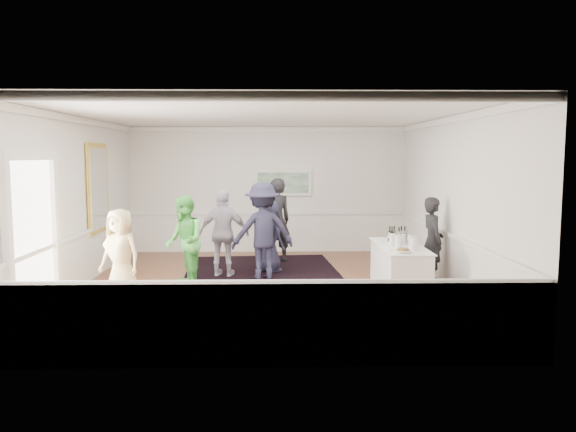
{
  "coord_description": "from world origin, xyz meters",
  "views": [
    {
      "loc": [
        0.22,
        -10.34,
        2.47
      ],
      "look_at": [
        0.45,
        0.2,
        1.33
      ],
      "focal_mm": 35.0,
      "sensor_mm": 36.0,
      "label": 1
    }
  ],
  "objects_px": {
    "serving_table": "(400,268)",
    "guest_dark_a": "(263,231)",
    "bartender": "(432,241)",
    "guest_tan": "(121,255)",
    "guest_dark_b": "(276,221)",
    "guest_lilac": "(224,233)",
    "guest_green": "(184,241)",
    "nut_bowl": "(403,251)",
    "guest_navy": "(270,236)",
    "ice_bucket": "(400,238)"
  },
  "relations": [
    {
      "from": "guest_dark_b",
      "to": "guest_lilac",
      "type": "bearing_deg",
      "value": 30.2
    },
    {
      "from": "guest_lilac",
      "to": "nut_bowl",
      "type": "height_order",
      "value": "guest_lilac"
    },
    {
      "from": "guest_tan",
      "to": "nut_bowl",
      "type": "relative_size",
      "value": 5.69
    },
    {
      "from": "guest_tan",
      "to": "guest_dark_b",
      "type": "xyz_separation_m",
      "value": [
        2.63,
        3.42,
        0.18
      ]
    },
    {
      "from": "guest_lilac",
      "to": "nut_bowl",
      "type": "relative_size",
      "value": 6.39
    },
    {
      "from": "guest_lilac",
      "to": "ice_bucket",
      "type": "bearing_deg",
      "value": 173.11
    },
    {
      "from": "guest_green",
      "to": "guest_lilac",
      "type": "distance_m",
      "value": 1.12
    },
    {
      "from": "guest_lilac",
      "to": "guest_green",
      "type": "bearing_deg",
      "value": 65.46
    },
    {
      "from": "guest_dark_b",
      "to": "bartender",
      "type": "bearing_deg",
      "value": 118.36
    },
    {
      "from": "guest_lilac",
      "to": "serving_table",
      "type": "bearing_deg",
      "value": 170.39
    },
    {
      "from": "bartender",
      "to": "nut_bowl",
      "type": "bearing_deg",
      "value": 140.74
    },
    {
      "from": "guest_tan",
      "to": "nut_bowl",
      "type": "xyz_separation_m",
      "value": [
        4.78,
        -0.1,
        0.08
      ]
    },
    {
      "from": "serving_table",
      "to": "nut_bowl",
      "type": "xyz_separation_m",
      "value": [
        -0.12,
        -0.78,
        0.45
      ]
    },
    {
      "from": "bartender",
      "to": "nut_bowl",
      "type": "distance_m",
      "value": 1.46
    },
    {
      "from": "ice_bucket",
      "to": "bartender",
      "type": "bearing_deg",
      "value": 21.05
    },
    {
      "from": "nut_bowl",
      "to": "guest_dark_b",
      "type": "bearing_deg",
      "value": 121.4
    },
    {
      "from": "guest_tan",
      "to": "guest_green",
      "type": "xyz_separation_m",
      "value": [
        0.91,
        1.04,
        0.08
      ]
    },
    {
      "from": "bartender",
      "to": "guest_dark_a",
      "type": "bearing_deg",
      "value": 74.45
    },
    {
      "from": "guest_tan",
      "to": "guest_dark_a",
      "type": "distance_m",
      "value": 2.93
    },
    {
      "from": "guest_tan",
      "to": "guest_dark_b",
      "type": "height_order",
      "value": "guest_dark_b"
    },
    {
      "from": "serving_table",
      "to": "guest_green",
      "type": "distance_m",
      "value": 4.03
    },
    {
      "from": "guest_tan",
      "to": "ice_bucket",
      "type": "distance_m",
      "value": 5.01
    },
    {
      "from": "guest_green",
      "to": "nut_bowl",
      "type": "height_order",
      "value": "guest_green"
    },
    {
      "from": "guest_lilac",
      "to": "ice_bucket",
      "type": "xyz_separation_m",
      "value": [
        3.37,
        -1.11,
        0.06
      ]
    },
    {
      "from": "guest_tan",
      "to": "guest_dark_b",
      "type": "distance_m",
      "value": 4.32
    },
    {
      "from": "guest_lilac",
      "to": "guest_dark_a",
      "type": "height_order",
      "value": "guest_dark_a"
    },
    {
      "from": "guest_navy",
      "to": "nut_bowl",
      "type": "xyz_separation_m",
      "value": [
        2.29,
        -2.47,
        0.11
      ]
    },
    {
      "from": "guest_tan",
      "to": "guest_dark_b",
      "type": "relative_size",
      "value": 0.81
    },
    {
      "from": "guest_dark_b",
      "to": "ice_bucket",
      "type": "height_order",
      "value": "guest_dark_b"
    },
    {
      "from": "guest_green",
      "to": "guest_lilac",
      "type": "relative_size",
      "value": 0.98
    },
    {
      "from": "bartender",
      "to": "guest_dark_b",
      "type": "relative_size",
      "value": 0.87
    },
    {
      "from": "guest_navy",
      "to": "serving_table",
      "type": "bearing_deg",
      "value": -165.5
    },
    {
      "from": "guest_green",
      "to": "guest_navy",
      "type": "distance_m",
      "value": 2.07
    },
    {
      "from": "guest_dark_a",
      "to": "guest_lilac",
      "type": "bearing_deg",
      "value": -29.04
    },
    {
      "from": "guest_green",
      "to": "guest_dark_b",
      "type": "relative_size",
      "value": 0.89
    },
    {
      "from": "guest_tan",
      "to": "bartender",
      "type": "bearing_deg",
      "value": 36.21
    },
    {
      "from": "guest_lilac",
      "to": "guest_dark_a",
      "type": "bearing_deg",
      "value": 175.78
    },
    {
      "from": "guest_green",
      "to": "ice_bucket",
      "type": "bearing_deg",
      "value": 66.22
    },
    {
      "from": "guest_green",
      "to": "bartender",
      "type": "bearing_deg",
      "value": 69.77
    },
    {
      "from": "serving_table",
      "to": "guest_tan",
      "type": "height_order",
      "value": "guest_tan"
    },
    {
      "from": "guest_dark_b",
      "to": "nut_bowl",
      "type": "relative_size",
      "value": 7.01
    },
    {
      "from": "guest_navy",
      "to": "guest_lilac",
      "type": "bearing_deg",
      "value": 74.06
    },
    {
      "from": "serving_table",
      "to": "bartender",
      "type": "relative_size",
      "value": 1.22
    },
    {
      "from": "guest_green",
      "to": "guest_lilac",
      "type": "xyz_separation_m",
      "value": [
        0.66,
        0.91,
        0.02
      ]
    },
    {
      "from": "guest_dark_a",
      "to": "bartender",
      "type": "bearing_deg",
      "value": 155.52
    },
    {
      "from": "guest_green",
      "to": "ice_bucket",
      "type": "height_order",
      "value": "guest_green"
    },
    {
      "from": "serving_table",
      "to": "guest_dark_a",
      "type": "height_order",
      "value": "guest_dark_a"
    },
    {
      "from": "guest_dark_b",
      "to": "guest_green",
      "type": "bearing_deg",
      "value": 30.28
    },
    {
      "from": "guest_green",
      "to": "nut_bowl",
      "type": "relative_size",
      "value": 6.23
    },
    {
      "from": "bartender",
      "to": "guest_tan",
      "type": "distance_m",
      "value": 5.72
    }
  ]
}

